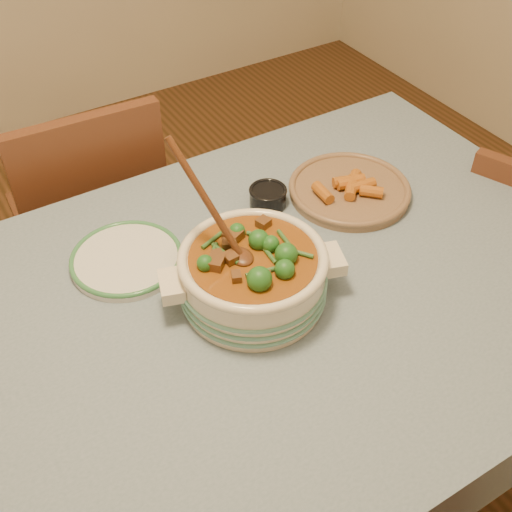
{
  "coord_description": "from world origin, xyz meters",
  "views": [
    {
      "loc": [
        -0.48,
        -0.8,
        1.74
      ],
      "look_at": [
        0.02,
        0.02,
        0.86
      ],
      "focal_mm": 45.0,
      "sensor_mm": 36.0,
      "label": 1
    }
  ],
  "objects_px": {
    "fried_plate": "(350,188)",
    "white_plate": "(126,259)",
    "condiment_bowl": "(268,196)",
    "dining_table": "(252,328)",
    "chair_far": "(92,214)",
    "stew_casserole": "(253,272)"
  },
  "relations": [
    {
      "from": "stew_casserole",
      "to": "fried_plate",
      "type": "xyz_separation_m",
      "value": [
        0.39,
        0.18,
        -0.06
      ]
    },
    {
      "from": "dining_table",
      "to": "chair_far",
      "type": "height_order",
      "value": "chair_far"
    },
    {
      "from": "condiment_bowl",
      "to": "dining_table",
      "type": "bearing_deg",
      "value": -128.04
    },
    {
      "from": "dining_table",
      "to": "fried_plate",
      "type": "bearing_deg",
      "value": 24.94
    },
    {
      "from": "dining_table",
      "to": "condiment_bowl",
      "type": "height_order",
      "value": "condiment_bowl"
    },
    {
      "from": "dining_table",
      "to": "fried_plate",
      "type": "height_order",
      "value": "fried_plate"
    },
    {
      "from": "dining_table",
      "to": "condiment_bowl",
      "type": "bearing_deg",
      "value": 51.96
    },
    {
      "from": "dining_table",
      "to": "white_plate",
      "type": "bearing_deg",
      "value": 126.39
    },
    {
      "from": "condiment_bowl",
      "to": "chair_far",
      "type": "height_order",
      "value": "chair_far"
    },
    {
      "from": "white_plate",
      "to": "condiment_bowl",
      "type": "distance_m",
      "value": 0.38
    },
    {
      "from": "condiment_bowl",
      "to": "chair_far",
      "type": "distance_m",
      "value": 0.65
    },
    {
      "from": "dining_table",
      "to": "stew_casserole",
      "type": "xyz_separation_m",
      "value": [
        0.0,
        0.0,
        0.17
      ]
    },
    {
      "from": "white_plate",
      "to": "condiment_bowl",
      "type": "xyz_separation_m",
      "value": [
        0.38,
        0.01,
        0.02
      ]
    },
    {
      "from": "condiment_bowl",
      "to": "fried_plate",
      "type": "height_order",
      "value": "fried_plate"
    },
    {
      "from": "fried_plate",
      "to": "white_plate",
      "type": "bearing_deg",
      "value": 174.17
    },
    {
      "from": "dining_table",
      "to": "chair_far",
      "type": "bearing_deg",
      "value": 98.28
    },
    {
      "from": "chair_far",
      "to": "white_plate",
      "type": "bearing_deg",
      "value": 84.99
    },
    {
      "from": "fried_plate",
      "to": "stew_casserole",
      "type": "bearing_deg",
      "value": -155.28
    },
    {
      "from": "dining_table",
      "to": "white_plate",
      "type": "relative_size",
      "value": 5.4
    },
    {
      "from": "dining_table",
      "to": "white_plate",
      "type": "distance_m",
      "value": 0.32
    },
    {
      "from": "condiment_bowl",
      "to": "fried_plate",
      "type": "distance_m",
      "value": 0.21
    },
    {
      "from": "white_plate",
      "to": "chair_far",
      "type": "bearing_deg",
      "value": 82.36
    }
  ]
}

